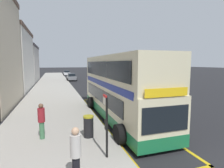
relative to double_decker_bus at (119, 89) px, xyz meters
name	(u,v)px	position (x,y,z in m)	size (l,w,h in m)	color
ground_plane	(89,82)	(2.46, 24.10, -2.07)	(260.00, 260.00, 0.00)	black
pavement_near	(53,83)	(-4.54, 24.10, -2.00)	(6.00, 76.00, 0.14)	#A39E93
double_decker_bus	(119,89)	(0.00, 0.00, 0.00)	(3.25, 11.32, 4.40)	beige
bus_bay_markings	(117,117)	(-0.11, 0.03, -2.06)	(2.88, 13.90, 0.01)	gold
bus_stop_sign	(106,120)	(-2.40, -5.14, -0.43)	(0.09, 0.51, 2.50)	black
terrace_mid	(11,63)	(-12.79, 30.35, 1.77)	(10.30, 11.71, 8.54)	#B2ADA8
parked_car_white_across	(67,73)	(-0.59, 45.45, -1.27)	(2.09, 4.20, 1.62)	silver
parked_car_grey_ahead	(72,77)	(-0.67, 28.78, -1.27)	(2.09, 4.20, 1.62)	slate
pedestrian_waiting_near_sign	(41,120)	(-4.99, -2.52, -0.94)	(0.34, 0.34, 1.79)	#3F724C
pedestrian_further_back	(76,153)	(-3.76, -6.43, -0.92)	(0.34, 0.34, 1.82)	black
litter_bin	(89,126)	(-2.73, -3.01, -1.37)	(0.53, 0.53, 1.10)	black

